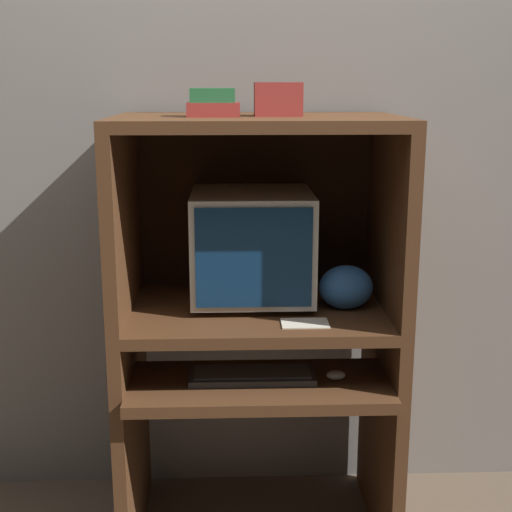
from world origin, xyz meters
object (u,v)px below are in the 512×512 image
book_stack (213,103)px  storage_box (278,99)px  snack_bag (346,287)px  keyboard (252,375)px  mouse (336,375)px  crt_monitor (252,245)px

book_stack → storage_box: bearing=9.5°
snack_bag → book_stack: 0.71m
keyboard → mouse: (0.26, -0.01, 0.00)m
keyboard → mouse: bearing=-3.1°
storage_box → mouse: bearing=-41.2°
crt_monitor → snack_bag: bearing=-18.2°
crt_monitor → storage_box: 0.48m
mouse → crt_monitor: bearing=138.0°
crt_monitor → book_stack: bearing=-137.9°
storage_box → keyboard: bearing=-120.8°
book_stack → keyboard: bearing=-43.6°
crt_monitor → mouse: bearing=-42.0°
book_stack → storage_box: 0.20m
keyboard → storage_box: 0.84m
snack_bag → storage_box: (-0.22, 0.02, 0.58)m
crt_monitor → storage_box: (0.08, -0.07, 0.47)m
mouse → storage_box: 0.86m
crt_monitor → book_stack: book_stack is taller
keyboard → book_stack: size_ratio=2.49×
crt_monitor → snack_bag: 0.33m
mouse → snack_bag: (0.04, 0.13, 0.24)m
crt_monitor → snack_bag: (0.30, -0.10, -0.12)m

